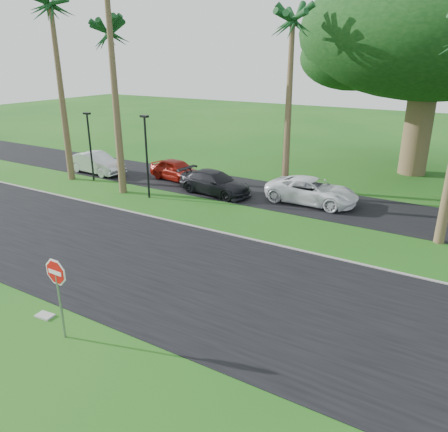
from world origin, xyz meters
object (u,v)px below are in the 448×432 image
car_silver (97,163)px  stop_sign_near (57,283)px  car_dark (215,183)px  car_minivan (312,191)px  car_red (177,170)px

car_silver → stop_sign_near: bearing=-133.3°
car_silver → car_dark: (9.48, 0.13, -0.05)m
car_dark → car_minivan: (5.48, 1.23, 0.03)m
car_dark → car_minivan: 5.61m
car_silver → car_dark: car_silver is taller
car_red → car_minivan: (9.16, -0.02, 0.02)m
car_silver → car_minivan: car_silver is taller
car_dark → car_minivan: size_ratio=0.91×
car_red → car_minivan: 9.16m
car_dark → stop_sign_near: bearing=-159.9°
car_silver → car_red: (5.80, 1.37, -0.03)m
car_red → car_dark: car_red is taller
stop_sign_near → car_red: size_ratio=0.66×
car_red → car_dark: 3.88m
stop_sign_near → car_minivan: 15.41m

